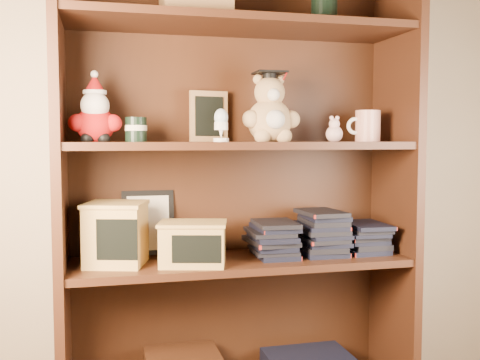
# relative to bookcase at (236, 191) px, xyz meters

# --- Properties ---
(bookcase) EXTENTS (1.20, 0.35, 1.60)m
(bookcase) POSITION_rel_bookcase_xyz_m (0.00, 0.00, 0.00)
(bookcase) COLOR #3D1F11
(bookcase) RESTS_ON ground
(shelf_lower) EXTENTS (1.14, 0.33, 0.02)m
(shelf_lower) POSITION_rel_bookcase_xyz_m (0.00, -0.05, -0.24)
(shelf_lower) COLOR #3D1F11
(shelf_lower) RESTS_ON ground
(shelf_upper) EXTENTS (1.14, 0.33, 0.02)m
(shelf_upper) POSITION_rel_bookcase_xyz_m (0.00, -0.05, 0.16)
(shelf_upper) COLOR #3D1F11
(shelf_upper) RESTS_ON ground
(santa_plush) EXTENTS (0.16, 0.12, 0.23)m
(santa_plush) POSITION_rel_bookcase_xyz_m (-0.47, -0.06, 0.26)
(santa_plush) COLOR #A50F0F
(santa_plush) RESTS_ON shelf_upper
(teachers_tin) EXTENTS (0.07, 0.07, 0.08)m
(teachers_tin) POSITION_rel_bookcase_xyz_m (-0.34, -0.05, 0.21)
(teachers_tin) COLOR black
(teachers_tin) RESTS_ON shelf_upper
(chalkboard_plaque) EXTENTS (0.14, 0.09, 0.18)m
(chalkboard_plaque) POSITION_rel_bookcase_xyz_m (-0.08, 0.06, 0.26)
(chalkboard_plaque) COLOR #9E7547
(chalkboard_plaque) RESTS_ON shelf_upper
(egg_cup) EXTENTS (0.05, 0.05, 0.11)m
(egg_cup) POSITION_rel_bookcase_xyz_m (-0.08, -0.13, 0.23)
(egg_cup) COLOR white
(egg_cup) RESTS_ON shelf_upper
(grad_teddy_bear) EXTENTS (0.20, 0.17, 0.25)m
(grad_teddy_bear) POSITION_rel_bookcase_xyz_m (0.11, -0.06, 0.26)
(grad_teddy_bear) COLOR tan
(grad_teddy_bear) RESTS_ON shelf_upper
(pink_figurine) EXTENTS (0.06, 0.06, 0.09)m
(pink_figurine) POSITION_rel_bookcase_xyz_m (0.35, -0.05, 0.21)
(pink_figurine) COLOR beige
(pink_figurine) RESTS_ON shelf_upper
(teacher_mug) EXTENTS (0.13, 0.09, 0.11)m
(teacher_mug) POSITION_rel_bookcase_xyz_m (0.47, -0.05, 0.23)
(teacher_mug) COLOR silver
(teacher_mug) RESTS_ON shelf_upper
(certificate_frame) EXTENTS (0.18, 0.05, 0.23)m
(certificate_frame) POSITION_rel_bookcase_xyz_m (-0.30, 0.09, -0.11)
(certificate_frame) COLOR black
(certificate_frame) RESTS_ON shelf_lower
(treats_box) EXTENTS (0.23, 0.23, 0.20)m
(treats_box) POSITION_rel_bookcase_xyz_m (-0.41, -0.05, -0.12)
(treats_box) COLOR tan
(treats_box) RESTS_ON shelf_lower
(pencils_box) EXTENTS (0.25, 0.20, 0.14)m
(pencils_box) POSITION_rel_bookcase_xyz_m (-0.17, -0.12, -0.16)
(pencils_box) COLOR tan
(pencils_box) RESTS_ON shelf_lower
(book_stack_left) EXTENTS (0.14, 0.20, 0.13)m
(book_stack_left) POSITION_rel_bookcase_xyz_m (0.12, -0.05, -0.16)
(book_stack_left) COLOR black
(book_stack_left) RESTS_ON shelf_lower
(book_stack_mid) EXTENTS (0.14, 0.20, 0.16)m
(book_stack_mid) POSITION_rel_bookcase_xyz_m (0.31, -0.05, -0.15)
(book_stack_mid) COLOR black
(book_stack_mid) RESTS_ON shelf_lower
(book_stack_right) EXTENTS (0.14, 0.20, 0.11)m
(book_stack_right) POSITION_rel_bookcase_xyz_m (0.47, -0.05, -0.17)
(book_stack_right) COLOR black
(book_stack_right) RESTS_ON shelf_lower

